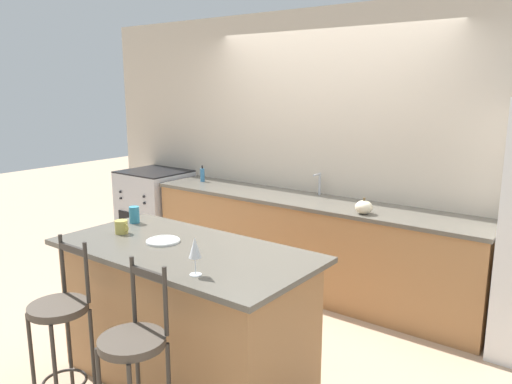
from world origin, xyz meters
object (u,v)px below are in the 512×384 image
oven_range (156,210)px  bar_stool_near (61,325)px  soap_bottle (202,175)px  dinner_plate (163,241)px  wine_glass (195,249)px  pumpkin_decoration (364,207)px  coffee_mug (122,227)px  bar_stool_far (135,362)px  tumbler_cup (134,215)px

oven_range → bar_stool_near: 3.17m
oven_range → soap_bottle: (0.72, 0.07, 0.50)m
bar_stool_near → dinner_plate: size_ratio=4.78×
wine_glass → pumpkin_decoration: bearing=86.6°
wine_glass → coffee_mug: wine_glass is taller
pumpkin_decoration → coffee_mug: bearing=-123.3°
bar_stool_near → coffee_mug: 0.82m
bar_stool_far → oven_range: bearing=136.5°
wine_glass → soap_bottle: size_ratio=1.18×
coffee_mug → soap_bottle: size_ratio=0.67×
tumbler_cup → wine_glass: bearing=-24.0°
soap_bottle → coffee_mug: bearing=-62.5°
tumbler_cup → oven_range: bearing=134.5°
wine_glass → tumbler_cup: (-1.12, 0.50, -0.09)m
oven_range → wine_glass: bearing=-37.9°
bar_stool_near → tumbler_cup: bar_stool_near is taller
coffee_mug → pumpkin_decoration: bearing=56.7°
bar_stool_near → soap_bottle: (-1.24, 2.57, 0.41)m
dinner_plate → soap_bottle: 2.31m
bar_stool_far → coffee_mug: bearing=143.9°
bar_stool_near → dinner_plate: bar_stool_near is taller
coffee_mug → dinner_plate: bearing=5.7°
coffee_mug → bar_stool_near: bearing=-69.5°
soap_bottle → bar_stool_far: bearing=-53.4°
bar_stool_near → wine_glass: wine_glass is taller
oven_range → coffee_mug: bearing=-46.9°
wine_glass → soap_bottle: bearing=132.2°
oven_range → dinner_plate: 2.79m
coffee_mug → wine_glass: bearing=-15.1°
tumbler_cup → pumpkin_decoration: (1.23, 1.42, -0.04)m
soap_bottle → oven_range: bearing=-174.1°
tumbler_cup → soap_bottle: 1.86m
oven_range → dinner_plate: oven_range is taller
coffee_mug → tumbler_cup: 0.28m
tumbler_cup → pumpkin_decoration: tumbler_cup is taller
dinner_plate → soap_bottle: bearing=126.5°
tumbler_cup → pumpkin_decoration: size_ratio=0.87×
oven_range → pumpkin_decoration: (2.79, -0.17, 0.48)m
coffee_mug → soap_bottle: soap_bottle is taller
bar_stool_far → dinner_plate: (-0.53, 0.70, 0.37)m
bar_stool_far → pumpkin_decoration: size_ratio=7.44×
coffee_mug → tumbler_cup: size_ratio=0.97×
bar_stool_far → tumbler_cup: 1.45m
oven_range → bar_stool_near: size_ratio=0.89×
pumpkin_decoration → tumbler_cup: bearing=-131.0°
bar_stool_far → dinner_plate: 0.95m
bar_stool_far → pumpkin_decoration: 2.36m
dinner_plate → wine_glass: (0.59, -0.30, 0.14)m
oven_range → tumbler_cup: bearing=-45.5°
soap_bottle → bar_stool_near: bearing=-64.2°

